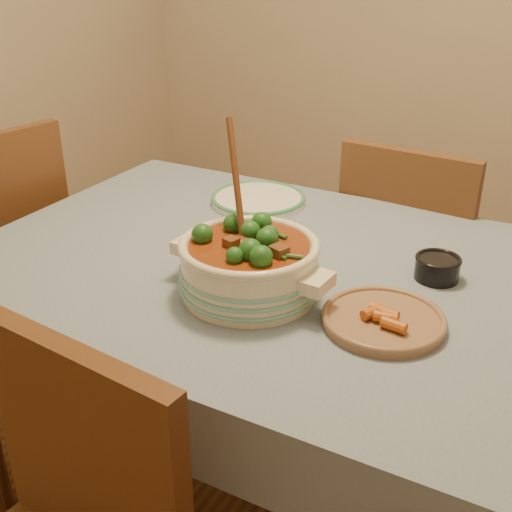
{
  "coord_description": "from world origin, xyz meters",
  "views": [
    {
      "loc": [
        0.57,
        -1.27,
        1.48
      ],
      "look_at": [
        -0.02,
        -0.18,
        0.86
      ],
      "focal_mm": 45.0,
      "sensor_mm": 36.0,
      "label": 1
    }
  ],
  "objects": [
    {
      "name": "white_plate",
      "position": [
        -0.29,
        0.34,
        0.77
      ],
      "size": [
        0.34,
        0.34,
        0.03
      ],
      "rotation": [
        0.0,
        0.0,
        -0.22
      ],
      "color": "white",
      "rests_on": "dining_table"
    },
    {
      "name": "stew_casserole",
      "position": [
        -0.05,
        -0.16,
        0.84
      ],
      "size": [
        0.4,
        0.33,
        0.37
      ],
      "rotation": [
        0.0,
        0.0,
        -0.09
      ],
      "color": "#EDE6C6",
      "rests_on": "dining_table"
    },
    {
      "name": "dining_table",
      "position": [
        0.0,
        0.0,
        0.66
      ],
      "size": [
        1.68,
        1.08,
        0.76
      ],
      "color": "brown",
      "rests_on": "floor"
    },
    {
      "name": "fried_plate",
      "position": [
        0.26,
        -0.15,
        0.77
      ],
      "size": [
        0.28,
        0.28,
        0.04
      ],
      "rotation": [
        0.0,
        0.0,
        -0.13
      ],
      "color": "#906A50",
      "rests_on": "dining_table"
    },
    {
      "name": "chair_far",
      "position": [
        0.11,
        0.66,
        0.52
      ],
      "size": [
        0.46,
        0.46,
        0.92
      ],
      "rotation": [
        0.0,
        0.0,
        3.06
      ],
      "color": "brown",
      "rests_on": "floor"
    },
    {
      "name": "condiment_bowl",
      "position": [
        0.31,
        0.11,
        0.79
      ],
      "size": [
        0.13,
        0.13,
        0.06
      ],
      "rotation": [
        0.0,
        0.0,
        0.24
      ],
      "color": "black",
      "rests_on": "dining_table"
    },
    {
      "name": "floor",
      "position": [
        0.0,
        0.0,
        0.0
      ],
      "size": [
        4.5,
        4.5,
        0.0
      ],
      "primitive_type": "plane",
      "color": "#4D2816",
      "rests_on": "ground"
    }
  ]
}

